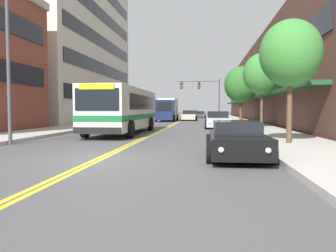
% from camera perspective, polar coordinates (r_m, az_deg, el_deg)
% --- Properties ---
extents(ground_plane, '(240.00, 240.00, 0.00)m').
position_cam_1_polar(ground_plane, '(47.27, 2.52, 1.03)').
color(ground_plane, '#4C4C4F').
extents(sidewalk_left, '(3.65, 106.00, 0.18)m').
position_cam_1_polar(sidewalk_left, '(48.35, -6.17, 1.16)').
color(sidewalk_left, '#B2ADA5').
rests_on(sidewalk_left, ground_plane).
extents(sidewalk_right, '(3.65, 106.00, 0.18)m').
position_cam_1_polar(sidewalk_right, '(47.31, 11.41, 1.08)').
color(sidewalk_right, '#B2ADA5').
rests_on(sidewalk_right, ground_plane).
extents(centre_line, '(0.34, 106.00, 0.01)m').
position_cam_1_polar(centre_line, '(47.27, 2.52, 1.03)').
color(centre_line, yellow).
rests_on(centre_line, ground_plane).
extents(office_tower_left, '(12.08, 25.93, 23.00)m').
position_cam_1_polar(office_tower_left, '(45.51, -18.60, 15.38)').
color(office_tower_left, beige).
rests_on(office_tower_left, ground_plane).
extents(storefront_row_right, '(9.10, 68.00, 9.86)m').
position_cam_1_polar(storefront_row_right, '(48.28, 18.71, 6.76)').
color(storefront_row_right, brown).
rests_on(storefront_row_right, ground_plane).
extents(city_bus, '(2.88, 10.76, 2.90)m').
position_cam_1_polar(city_bus, '(21.93, -7.65, 3.06)').
color(city_bus, silver).
rests_on(city_bus, ground_plane).
extents(car_charcoal_parked_left_near, '(2.05, 4.23, 1.30)m').
position_cam_1_polar(car_charcoal_parked_left_near, '(39.53, -4.77, 1.50)').
color(car_charcoal_parked_left_near, '#232328').
rests_on(car_charcoal_parked_left_near, ground_plane).
extents(car_beige_parked_left_mid, '(1.97, 4.78, 1.43)m').
position_cam_1_polar(car_beige_parked_left_mid, '(33.20, -7.00, 1.32)').
color(car_beige_parked_left_mid, '#BCAD89').
rests_on(car_beige_parked_left_mid, ground_plane).
extents(car_black_parked_right_foreground, '(2.01, 4.76, 1.21)m').
position_cam_1_polar(car_black_parked_right_foreground, '(11.24, 11.82, -2.36)').
color(car_black_parked_right_foreground, black).
rests_on(car_black_parked_right_foreground, ground_plane).
extents(car_silver_parked_right_mid, '(2.17, 4.15, 1.42)m').
position_cam_1_polar(car_silver_parked_right_mid, '(27.46, 8.70, 0.96)').
color(car_silver_parked_right_mid, '#B7B7BC').
rests_on(car_silver_parked_right_mid, ground_plane).
extents(car_slate_blue_parked_right_far, '(2.09, 4.73, 1.29)m').
position_cam_1_polar(car_slate_blue_parked_right_far, '(36.46, 8.15, 1.37)').
color(car_slate_blue_parked_right_far, '#475675').
rests_on(car_slate_blue_parked_right_far, ground_plane).
extents(car_champagne_moving_lead, '(2.20, 4.77, 1.41)m').
position_cam_1_polar(car_champagne_moving_lead, '(46.04, 3.68, 1.79)').
color(car_champagne_moving_lead, beige).
rests_on(car_champagne_moving_lead, ground_plane).
extents(car_red_moving_second, '(2.17, 4.53, 1.31)m').
position_cam_1_polar(car_red_moving_second, '(69.49, 4.42, 2.14)').
color(car_red_moving_second, maroon).
rests_on(car_red_moving_second, ground_plane).
extents(car_dark_grey_moving_third, '(2.09, 4.52, 1.21)m').
position_cam_1_polar(car_dark_grey_moving_third, '(60.48, 5.60, 1.98)').
color(car_dark_grey_moving_third, '#38383D').
rests_on(car_dark_grey_moving_third, ground_plane).
extents(box_truck, '(2.56, 7.15, 3.01)m').
position_cam_1_polar(box_truck, '(43.85, -0.14, 2.94)').
color(box_truck, '#19234C').
rests_on(box_truck, ground_plane).
extents(traffic_signal_mast, '(6.31, 0.38, 5.84)m').
position_cam_1_polar(traffic_signal_mast, '(46.35, 6.14, 6.14)').
color(traffic_signal_mast, '#47474C').
rests_on(traffic_signal_mast, ground_plane).
extents(street_lamp_left_near, '(1.80, 0.28, 8.35)m').
position_cam_1_polar(street_lamp_left_near, '(16.41, -25.49, 14.16)').
color(street_lamp_left_near, '#47474C').
rests_on(street_lamp_left_near, ground_plane).
extents(street_tree_right_near, '(2.55, 2.55, 5.15)m').
position_cam_1_polar(street_tree_right_near, '(14.89, 20.55, 11.69)').
color(street_tree_right_near, brown).
rests_on(street_tree_right_near, sidewalk_right).
extents(street_tree_right_mid, '(2.92, 2.92, 5.76)m').
position_cam_1_polar(street_tree_right_mid, '(26.66, 16.08, 8.69)').
color(street_tree_right_mid, brown).
rests_on(street_tree_right_mid, sidewalk_right).
extents(street_tree_right_far, '(3.45, 3.45, 5.88)m').
position_cam_1_polar(street_tree_right_far, '(35.39, 12.58, 7.03)').
color(street_tree_right_far, brown).
rests_on(street_tree_right_far, sidewalk_right).
extents(fire_hydrant, '(0.31, 0.23, 0.81)m').
position_cam_1_polar(fire_hydrant, '(23.47, 12.87, 0.40)').
color(fire_hydrant, red).
rests_on(fire_hydrant, sidewalk_right).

